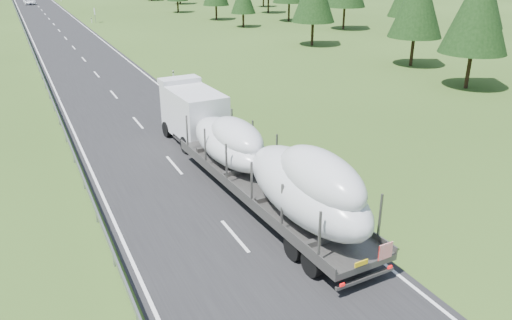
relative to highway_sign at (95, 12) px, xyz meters
name	(u,v)px	position (x,y,z in m)	size (l,w,h in m)	color
ground	(235,236)	(-7.20, -80.00, -1.81)	(400.00, 400.00, 0.00)	#2F4A18
road_surface	(45,14)	(-7.20, 20.00, -1.80)	(10.00, 400.00, 0.02)	black
guardrail	(17,12)	(-12.50, 19.94, -1.21)	(0.10, 400.00, 0.76)	slate
highway_sign	(95,12)	(0.00, 0.00, 0.00)	(0.08, 0.90, 2.60)	slate
boat_truck	(250,152)	(-4.73, -76.44, 0.53)	(3.71, 21.16, 4.51)	silver
distant_van	(29,1)	(-8.73, 43.96, -1.06)	(2.48, 5.38, 1.49)	white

